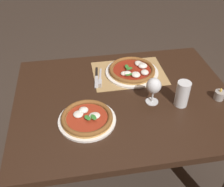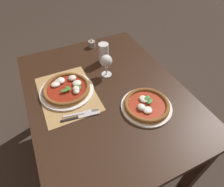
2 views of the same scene
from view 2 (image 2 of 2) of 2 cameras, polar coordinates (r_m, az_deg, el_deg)
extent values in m
plane|color=#382D26|center=(1.77, -1.39, -16.29)|extent=(24.00, 24.00, 0.00)
cube|color=black|center=(1.19, -1.99, 0.25)|extent=(1.23, 0.94, 0.04)
cube|color=black|center=(1.80, -21.07, -0.61)|extent=(0.07, 0.07, 0.70)
cube|color=black|center=(1.94, 2.90, 6.80)|extent=(0.07, 0.07, 0.70)
cube|color=black|center=(1.43, 24.79, -19.88)|extent=(0.07, 0.07, 0.70)
cube|color=#A88451|center=(1.19, -13.44, 0.00)|extent=(0.45, 0.32, 0.00)
cylinder|color=white|center=(1.19, -13.54, 0.89)|extent=(0.33, 0.33, 0.01)
cylinder|color=tan|center=(1.19, -13.63, 1.26)|extent=(0.29, 0.29, 0.01)
torus|color=brown|center=(1.18, -13.71, 1.60)|extent=(0.29, 0.29, 0.02)
cylinder|color=maroon|center=(1.18, -13.68, 1.49)|extent=(0.24, 0.24, 0.00)
ellipsoid|color=silver|center=(1.23, -15.95, 3.52)|extent=(0.05, 0.05, 0.02)
ellipsoid|color=silver|center=(1.21, -16.99, 2.59)|extent=(0.05, 0.05, 0.02)
ellipsoid|color=silver|center=(1.15, -10.84, 1.37)|extent=(0.05, 0.04, 0.03)
ellipsoid|color=silver|center=(1.22, -16.56, 2.88)|extent=(0.05, 0.05, 0.02)
ellipsoid|color=silver|center=(1.14, -10.85, 0.65)|extent=(0.04, 0.04, 0.02)
ellipsoid|color=silver|center=(1.23, -12.01, 4.64)|extent=(0.05, 0.05, 0.03)
ellipsoid|color=silver|center=(1.19, -10.65, 3.10)|extent=(0.05, 0.06, 0.03)
ellipsoid|color=silver|center=(1.23, -15.37, 3.82)|extent=(0.06, 0.05, 0.03)
ellipsoid|color=#337A2D|center=(1.15, -14.28, 0.94)|extent=(0.03, 0.05, 0.00)
ellipsoid|color=#337A2D|center=(1.15, -10.07, 2.04)|extent=(0.05, 0.03, 0.00)
ellipsoid|color=#337A2D|center=(1.16, -13.22, 1.65)|extent=(0.05, 0.04, 0.00)
ellipsoid|color=#337A2D|center=(1.14, -10.98, 1.35)|extent=(0.05, 0.05, 0.00)
cylinder|color=white|center=(1.09, 10.40, -3.97)|extent=(0.29, 0.29, 0.01)
cylinder|color=tan|center=(1.08, 10.48, -3.59)|extent=(0.26, 0.26, 0.01)
torus|color=brown|center=(1.08, 10.55, -3.25)|extent=(0.26, 0.26, 0.02)
cylinder|color=maroon|center=(1.08, 10.52, -3.36)|extent=(0.21, 0.21, 0.00)
ellipsoid|color=silver|center=(1.05, 8.95, -4.16)|extent=(0.05, 0.04, 0.03)
ellipsoid|color=silver|center=(1.04, 10.77, -4.98)|extent=(0.05, 0.05, 0.02)
ellipsoid|color=silver|center=(1.09, 9.58, -1.67)|extent=(0.06, 0.05, 0.02)
ellipsoid|color=#337A2D|center=(1.08, 11.47, -2.28)|extent=(0.04, 0.05, 0.00)
ellipsoid|color=#337A2D|center=(1.09, 10.68, -1.23)|extent=(0.04, 0.05, 0.00)
cylinder|color=silver|center=(1.29, -1.68, 5.86)|extent=(0.07, 0.07, 0.00)
cylinder|color=silver|center=(1.26, -1.71, 7.07)|extent=(0.01, 0.01, 0.06)
ellipsoid|color=silver|center=(1.22, -1.79, 9.83)|extent=(0.08, 0.08, 0.08)
ellipsoid|color=#C17019|center=(1.23, -1.78, 9.44)|extent=(0.07, 0.07, 0.05)
cylinder|color=silver|center=(1.37, -2.55, 12.20)|extent=(0.07, 0.07, 0.15)
cylinder|color=black|center=(1.38, -2.53, 11.69)|extent=(0.07, 0.07, 0.12)
cylinder|color=silver|center=(1.34, -2.62, 14.03)|extent=(0.07, 0.07, 0.02)
cube|color=#B7B7BC|center=(1.06, -11.69, -6.38)|extent=(0.03, 0.12, 0.00)
cube|color=#B7B7BC|center=(1.06, -7.43, -5.55)|extent=(0.03, 0.05, 0.00)
cylinder|color=#B7B7BC|center=(1.06, -5.07, -5.46)|extent=(0.01, 0.04, 0.00)
cylinder|color=#B7B7BC|center=(1.06, -5.14, -5.21)|extent=(0.01, 0.04, 0.00)
cylinder|color=#B7B7BC|center=(1.07, -5.21, -4.97)|extent=(0.01, 0.04, 0.00)
cylinder|color=#B7B7BC|center=(1.07, -5.28, -4.73)|extent=(0.01, 0.04, 0.00)
cube|color=black|center=(1.05, -12.79, -7.67)|extent=(0.03, 0.10, 0.01)
cube|color=#B7B7BC|center=(1.05, -7.00, -6.39)|extent=(0.04, 0.12, 0.00)
cylinder|color=gray|center=(1.57, -6.20, 14.74)|extent=(0.06, 0.06, 0.05)
cylinder|color=silver|center=(1.57, -6.18, 14.51)|extent=(0.04, 0.04, 0.03)
ellipsoid|color=#F9C64C|center=(1.55, -6.30, 15.85)|extent=(0.01, 0.01, 0.02)
camera|label=1|loc=(1.52, 58.16, 33.63)|focal=42.00mm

